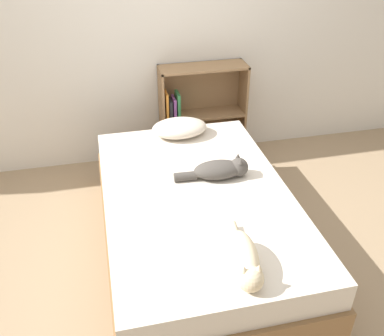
{
  "coord_description": "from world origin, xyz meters",
  "views": [
    {
      "loc": [
        -0.55,
        -2.25,
        2.18
      ],
      "look_at": [
        0.0,
        0.15,
        0.61
      ],
      "focal_mm": 40.0,
      "sensor_mm": 36.0,
      "label": 1
    }
  ],
  "objects_px": {
    "bed": "(197,222)",
    "cat_light": "(245,260)",
    "pillow": "(180,128)",
    "cat_dark": "(221,169)",
    "bookshelf": "(199,111)"
  },
  "relations": [
    {
      "from": "bed",
      "to": "cat_light",
      "type": "distance_m",
      "value": 0.81
    },
    {
      "from": "cat_light",
      "to": "bed",
      "type": "bearing_deg",
      "value": -167.18
    },
    {
      "from": "pillow",
      "to": "cat_dark",
      "type": "xyz_separation_m",
      "value": [
        0.16,
        -0.67,
        -0.01
      ]
    },
    {
      "from": "bed",
      "to": "cat_dark",
      "type": "xyz_separation_m",
      "value": [
        0.21,
        0.14,
        0.32
      ]
    },
    {
      "from": "pillow",
      "to": "cat_dark",
      "type": "distance_m",
      "value": 0.69
    },
    {
      "from": "cat_light",
      "to": "bookshelf",
      "type": "bearing_deg",
      "value": 179.61
    },
    {
      "from": "pillow",
      "to": "bookshelf",
      "type": "height_order",
      "value": "bookshelf"
    },
    {
      "from": "pillow",
      "to": "bookshelf",
      "type": "distance_m",
      "value": 0.58
    },
    {
      "from": "pillow",
      "to": "cat_light",
      "type": "bearing_deg",
      "value": -88.78
    },
    {
      "from": "pillow",
      "to": "cat_dark",
      "type": "bearing_deg",
      "value": -76.64
    },
    {
      "from": "cat_light",
      "to": "cat_dark",
      "type": "bearing_deg",
      "value": 178.44
    },
    {
      "from": "pillow",
      "to": "cat_dark",
      "type": "relative_size",
      "value": 0.86
    },
    {
      "from": "cat_dark",
      "to": "bookshelf",
      "type": "bearing_deg",
      "value": 86.92
    },
    {
      "from": "cat_light",
      "to": "pillow",
      "type": "bearing_deg",
      "value": -172.18
    },
    {
      "from": "bookshelf",
      "to": "pillow",
      "type": "bearing_deg",
      "value": -120.01
    }
  ]
}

